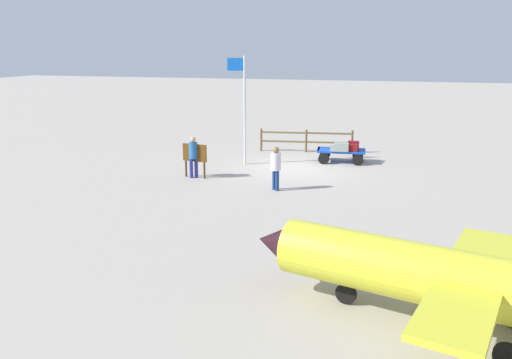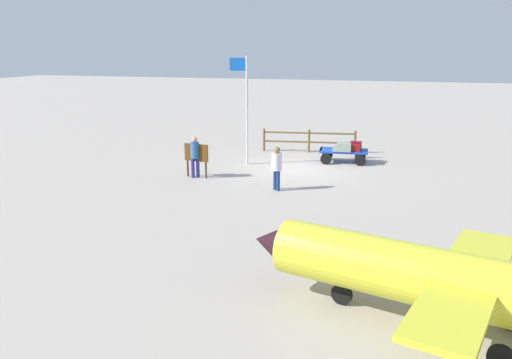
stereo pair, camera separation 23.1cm
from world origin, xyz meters
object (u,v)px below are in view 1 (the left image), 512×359
worker_lead (276,165)px  flagpole (243,102)px  suitcase_navy (335,148)px  worker_trailing (193,154)px  luggage_cart (341,153)px  suitcase_olive (353,145)px  suitcase_grey (352,148)px  signboard (195,156)px  suitcase_dark (341,147)px  airplane_near (456,280)px

worker_lead → flagpole: (2.37, -3.85, 1.81)m
suitcase_navy → worker_trailing: (5.18, 4.01, 0.23)m
luggage_cart → suitcase_olive: 0.65m
suitcase_grey → signboard: size_ratio=0.41×
suitcase_olive → suitcase_dark: 0.67m
suitcase_navy → signboard: 6.49m
luggage_cart → suitcase_olive: bearing=-172.3°
signboard → worker_lead: bearing=164.5°
worker_lead → signboard: worker_lead is taller
airplane_near → suitcase_navy: bearing=-74.6°
worker_lead → signboard: bearing=-15.5°
suitcase_dark → worker_trailing: worker_trailing is taller
suitcase_dark → suitcase_navy: bearing=6.5°
worker_lead → worker_trailing: 3.71m
suitcase_navy → airplane_near: size_ratio=0.06×
worker_lead → suitcase_dark: bearing=-110.4°
suitcase_grey → suitcase_olive: bearing=-95.8°
worker_trailing → flagpole: (-1.21, -2.91, 1.80)m
flagpole → signboard: flagpole is taller
luggage_cart → suitcase_grey: size_ratio=3.98×
luggage_cart → airplane_near: 14.43m
suitcase_dark → worker_trailing: size_ratio=0.40×
suitcase_navy → worker_lead: worker_lead is taller
suitcase_olive → worker_lead: bearing=66.7°
luggage_cart → airplane_near: (-3.55, 13.97, 0.58)m
signboard → airplane_near: bearing=132.8°
luggage_cart → worker_lead: bearing=71.5°
suitcase_grey → signboard: 7.14m
worker_trailing → signboard: (-0.04, -0.04, -0.07)m
suitcase_olive → suitcase_navy: size_ratio=1.07×
suitcase_olive → worker_trailing: bearing=37.2°
luggage_cart → suitcase_navy: size_ratio=4.80×
luggage_cart → flagpole: size_ratio=0.47×
worker_lead → luggage_cart: bearing=-108.5°
suitcase_olive → airplane_near: 14.37m
suitcase_grey → airplane_near: (-3.04, 13.69, 0.27)m
worker_trailing → airplane_near: 13.07m
suitcase_grey → suitcase_navy: size_ratio=1.20×
luggage_cart → suitcase_dark: size_ratio=3.35×
worker_lead → worker_trailing: (3.58, -0.94, 0.01)m
suitcase_navy → flagpole: size_ratio=0.10×
suitcase_navy → worker_trailing: worker_trailing is taller
signboard → luggage_cart: bearing=-140.6°
suitcase_dark → signboard: bearing=36.5°
airplane_near → signboard: (8.88, -9.59, -0.12)m
flagpole → airplane_near: bearing=121.8°
suitcase_grey → worker_lead: 5.58m
airplane_near → luggage_cart: bearing=-75.8°
luggage_cart → flagpole: flagpole is taller
worker_trailing → flagpole: bearing=-112.6°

